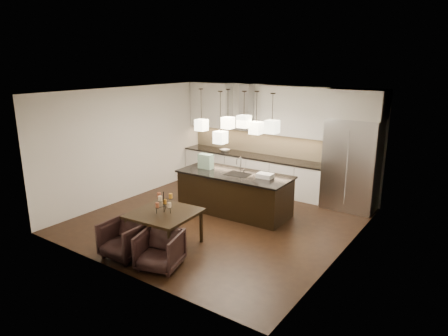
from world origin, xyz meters
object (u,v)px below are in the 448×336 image
Objects in this scene: refrigerator at (352,164)px; armchair_left at (125,239)px; dining_table at (165,229)px; armchair_right at (160,250)px; island_body at (234,194)px.

refrigerator is 2.94× the size of armchair_left.
refrigerator is 1.88× the size of dining_table.
armchair_left is 1.04× the size of armchair_right.
refrigerator is 5.00m from armchair_right.
island_body is at bearing -139.98° from refrigerator.
dining_table is at bearing 109.72° from armchair_right.
island_body is 3.59× the size of armchair_right.
armchair_left is at bearing -118.12° from refrigerator.
dining_table is 0.78m from armchair_left.
dining_table reaches higher than armchair_left.
refrigerator is 5.38m from armchair_left.
refrigerator is at bearing 56.68° from dining_table.
island_body is at bearing 79.67° from armchair_left.
armchair_right is (0.80, 0.06, -0.01)m from armchair_left.
refrigerator reaches higher than armchair_left.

